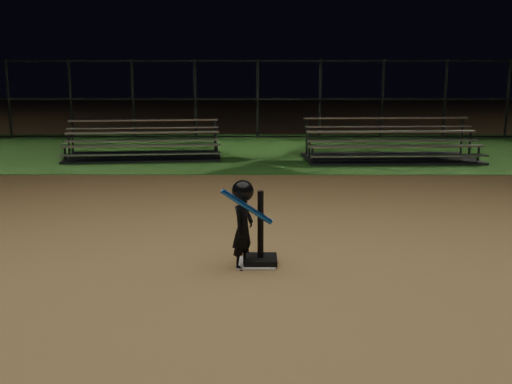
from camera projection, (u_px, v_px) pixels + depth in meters
name	position (u px, v px, depth m)	size (l,w,h in m)	color
ground	(256.00, 265.00, 7.01)	(80.00, 80.00, 0.00)	#A37D4A
grass_strip	(257.00, 150.00, 16.81)	(60.00, 8.00, 0.01)	#275C1D
home_plate	(256.00, 264.00, 7.01)	(0.45, 0.45, 0.02)	beige
batting_tee	(260.00, 249.00, 6.99)	(0.38, 0.38, 0.84)	black
child_batter	(243.00, 222.00, 6.78)	(0.58, 0.47, 1.01)	black
bleacher_left	(144.00, 151.00, 15.27)	(3.98, 2.27, 0.93)	silver
bleacher_right	(390.00, 152.00, 14.93)	(4.22, 2.19, 1.01)	#B9B9BE
backstop_fence	(258.00, 99.00, 19.50)	(20.08, 0.08, 2.50)	#38383D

